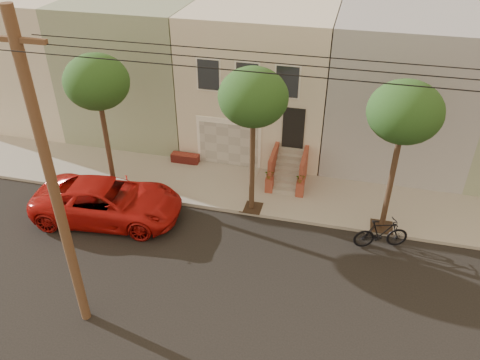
# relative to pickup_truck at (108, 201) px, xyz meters

# --- Properties ---
(ground) EXTENTS (90.00, 90.00, 0.00)m
(ground) POSITION_rel_pickup_truck_xyz_m (4.73, -1.95, -0.85)
(ground) COLOR black
(ground) RESTS_ON ground
(sidewalk) EXTENTS (40.00, 3.70, 0.15)m
(sidewalk) POSITION_rel_pickup_truck_xyz_m (4.73, 3.40, -0.78)
(sidewalk) COLOR #9B998D
(sidewalk) RESTS_ON ground
(house_row) EXTENTS (33.10, 11.70, 7.00)m
(house_row) POSITION_rel_pickup_truck_xyz_m (4.73, 9.24, 2.79)
(house_row) COLOR beige
(house_row) RESTS_ON sidewalk
(tree_left) EXTENTS (2.70, 2.57, 6.30)m
(tree_left) POSITION_rel_pickup_truck_xyz_m (-0.77, 1.95, 4.40)
(tree_left) COLOR #2D2116
(tree_left) RESTS_ON sidewalk
(tree_mid) EXTENTS (2.70, 2.57, 6.30)m
(tree_mid) POSITION_rel_pickup_truck_xyz_m (5.73, 1.95, 4.40)
(tree_mid) COLOR #2D2116
(tree_mid) RESTS_ON sidewalk
(tree_right) EXTENTS (2.70, 2.57, 6.30)m
(tree_right) POSITION_rel_pickup_truck_xyz_m (11.23, 1.95, 4.40)
(tree_right) COLOR #2D2116
(tree_right) RESTS_ON sidewalk
(pickup_truck) EXTENTS (6.42, 3.48, 1.71)m
(pickup_truck) POSITION_rel_pickup_truck_xyz_m (0.00, 0.00, 0.00)
(pickup_truck) COLOR #B11411
(pickup_truck) RESTS_ON ground
(motorcycle) EXTENTS (2.22, 1.22, 1.29)m
(motorcycle) POSITION_rel_pickup_truck_xyz_m (11.14, 0.85, -0.21)
(motorcycle) COLOR black
(motorcycle) RESTS_ON ground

